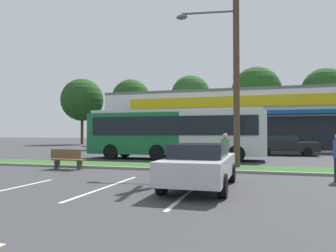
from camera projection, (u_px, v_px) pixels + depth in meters
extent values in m
cube|color=#2D5B23|center=(178.00, 167.00, 15.46)|extent=(56.00, 2.20, 0.12)
cube|color=gray|center=(172.00, 170.00, 14.29)|extent=(56.00, 0.24, 0.12)
cube|color=silver|center=(0.00, 191.00, 9.22)|extent=(0.12, 4.80, 0.01)
cube|color=silver|center=(106.00, 187.00, 9.90)|extent=(0.12, 4.80, 0.01)
cube|color=silver|center=(189.00, 192.00, 9.07)|extent=(0.12, 4.80, 0.01)
cube|color=silver|center=(252.00, 123.00, 35.23)|extent=(30.77, 10.57, 5.87)
cube|color=black|center=(250.00, 133.00, 30.09)|extent=(25.84, 0.08, 3.05)
cube|color=#0F4C8C|center=(250.00, 113.00, 29.50)|extent=(28.92, 1.40, 0.35)
cube|color=gold|center=(250.00, 101.00, 30.13)|extent=(24.61, 0.16, 1.06)
cube|color=slate|center=(251.00, 95.00, 35.31)|extent=(30.77, 10.57, 0.30)
cylinder|color=#473323|center=(82.00, 130.00, 50.69)|extent=(0.44, 0.44, 4.62)
sphere|color=#1E4719|center=(82.00, 100.00, 50.82)|extent=(6.78, 6.78, 6.78)
cylinder|color=#473323|center=(131.00, 129.00, 47.51)|extent=(0.44, 0.44, 4.85)
sphere|color=#1E4719|center=(131.00, 99.00, 47.63)|extent=(5.77, 5.77, 5.77)
cylinder|color=#473323|center=(191.00, 127.00, 48.25)|extent=(0.44, 0.44, 5.44)
sphere|color=#23511E|center=(191.00, 95.00, 48.37)|extent=(5.95, 5.95, 5.95)
cylinder|color=#473323|center=(257.00, 128.00, 44.31)|extent=(0.44, 0.44, 5.04)
sphere|color=#1E4719|center=(256.00, 92.00, 44.44)|extent=(6.94, 6.94, 6.94)
cylinder|color=#473323|center=(326.00, 127.00, 42.54)|extent=(0.44, 0.44, 5.22)
sphere|color=#1E4719|center=(325.00, 91.00, 42.67)|extent=(6.13, 6.13, 6.13)
cylinder|color=#4C3826|center=(236.00, 59.00, 15.01)|extent=(0.30, 0.30, 10.47)
cylinder|color=#59595B|center=(209.00, 13.00, 15.26)|extent=(2.59, 0.43, 0.10)
ellipsoid|color=#59595B|center=(182.00, 17.00, 15.45)|extent=(0.56, 0.32, 0.24)
cube|color=#196638|center=(138.00, 134.00, 21.50)|extent=(6.37, 2.64, 2.70)
cube|color=silver|center=(223.00, 133.00, 19.98)|extent=(5.22, 2.62, 2.70)
cube|color=silver|center=(175.00, 112.00, 20.86)|extent=(11.09, 2.45, 0.20)
cube|color=black|center=(170.00, 126.00, 19.57)|extent=(10.60, 0.21, 1.19)
cube|color=black|center=(267.00, 128.00, 19.30)|extent=(0.09, 2.17, 1.51)
cylinder|color=black|center=(238.00, 152.00, 20.86)|extent=(1.00, 0.31, 1.00)
cylinder|color=black|center=(236.00, 154.00, 18.59)|extent=(1.00, 0.31, 1.00)
cylinder|color=black|center=(167.00, 151.00, 22.15)|extent=(1.00, 0.31, 1.00)
cylinder|color=black|center=(157.00, 153.00, 19.88)|extent=(1.00, 0.31, 1.00)
cylinder|color=black|center=(125.00, 150.00, 22.98)|extent=(1.00, 0.31, 1.00)
cylinder|color=black|center=(111.00, 152.00, 20.72)|extent=(1.00, 0.31, 1.00)
cube|color=brown|center=(68.00, 160.00, 14.98)|extent=(1.60, 0.45, 0.06)
cube|color=brown|center=(66.00, 154.00, 14.80)|extent=(1.60, 0.06, 0.44)
cube|color=#333338|center=(80.00, 165.00, 14.80)|extent=(0.08, 0.36, 0.45)
cube|color=#333338|center=(57.00, 164.00, 15.14)|extent=(0.08, 0.36, 0.45)
cube|color=#B7B7BC|center=(201.00, 167.00, 9.83)|extent=(1.75, 4.57, 0.64)
cube|color=black|center=(199.00, 150.00, 9.62)|extent=(1.54, 2.06, 0.41)
cylinder|color=black|center=(185.00, 171.00, 11.41)|extent=(0.22, 0.64, 0.64)
cylinder|color=black|center=(232.00, 173.00, 10.95)|extent=(0.22, 0.64, 0.64)
cylinder|color=black|center=(162.00, 183.00, 8.69)|extent=(0.22, 0.64, 0.64)
cylinder|color=black|center=(223.00, 186.00, 8.23)|extent=(0.22, 0.64, 0.64)
cube|color=black|center=(286.00, 147.00, 24.73)|extent=(4.76, 1.81, 0.72)
cube|color=black|center=(282.00, 139.00, 24.81)|extent=(2.14, 1.60, 0.50)
cylinder|color=black|center=(305.00, 151.00, 25.14)|extent=(0.64, 0.22, 0.64)
cylinder|color=black|center=(308.00, 152.00, 23.48)|extent=(0.64, 0.22, 0.64)
cylinder|color=black|center=(266.00, 150.00, 25.95)|extent=(0.64, 0.22, 0.64)
cylinder|color=black|center=(266.00, 152.00, 24.30)|extent=(0.64, 0.22, 0.64)
cylinder|color=#726651|center=(225.00, 164.00, 13.09)|extent=(0.29, 0.29, 0.82)
cylinder|color=#338C4C|center=(225.00, 147.00, 13.11)|extent=(0.34, 0.34, 0.65)
sphere|color=tan|center=(225.00, 136.00, 13.12)|extent=(0.23, 0.23, 0.23)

